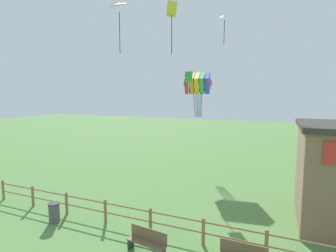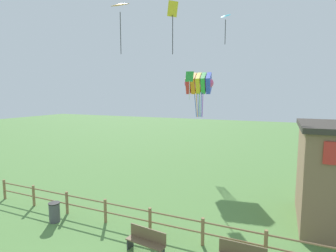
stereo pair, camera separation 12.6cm
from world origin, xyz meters
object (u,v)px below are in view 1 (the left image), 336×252
(kite_rainbow_parafoil, at_px, (198,83))
(kite_green_diamond, at_px, (189,80))
(kite_cyan_delta, at_px, (225,18))
(kite_yellow_diamond, at_px, (172,17))
(park_bench_near_fence, at_px, (147,240))
(trash_bin, at_px, (54,213))
(kite_orange_delta, at_px, (119,5))

(kite_rainbow_parafoil, xyz_separation_m, kite_green_diamond, (-0.01, -2.45, 0.14))
(kite_cyan_delta, bearing_deg, kite_yellow_diamond, -147.39)
(kite_yellow_diamond, bearing_deg, park_bench_near_fence, -73.25)
(park_bench_near_fence, xyz_separation_m, kite_yellow_diamond, (-2.89, 9.61, 11.12))
(trash_bin, relative_size, kite_cyan_delta, 0.42)
(park_bench_near_fence, distance_m, kite_orange_delta, 15.17)
(park_bench_near_fence, height_order, kite_rainbow_parafoil, kite_rainbow_parafoil)
(park_bench_near_fence, xyz_separation_m, kite_cyan_delta, (0.45, 11.74, 11.25))
(park_bench_near_fence, relative_size, trash_bin, 1.76)
(kite_orange_delta, bearing_deg, park_bench_near_fence, -51.74)
(park_bench_near_fence, height_order, trash_bin, park_bench_near_fence)
(kite_rainbow_parafoil, bearing_deg, kite_orange_delta, -124.40)
(kite_rainbow_parafoil, relative_size, kite_orange_delta, 1.06)
(kite_rainbow_parafoil, relative_size, kite_yellow_diamond, 1.04)
(trash_bin, bearing_deg, kite_orange_delta, 95.82)
(kite_rainbow_parafoil, bearing_deg, kite_green_diamond, -90.23)
(park_bench_near_fence, distance_m, kite_cyan_delta, 16.27)
(kite_yellow_diamond, bearing_deg, kite_rainbow_parafoil, 76.90)
(trash_bin, bearing_deg, kite_green_diamond, 72.86)
(trash_bin, xyz_separation_m, kite_orange_delta, (-0.73, 7.13, 11.73))
(trash_bin, distance_m, kite_green_diamond, 12.85)
(kite_rainbow_parafoil, relative_size, kite_cyan_delta, 1.67)
(park_bench_near_fence, distance_m, kite_green_diamond, 12.97)
(kite_rainbow_parafoil, height_order, kite_cyan_delta, kite_cyan_delta)
(kite_rainbow_parafoil, bearing_deg, kite_yellow_diamond, -103.10)
(kite_rainbow_parafoil, distance_m, kite_green_diamond, 2.45)
(kite_orange_delta, height_order, kite_cyan_delta, kite_orange_delta)
(kite_rainbow_parafoil, relative_size, kite_green_diamond, 1.79)
(kite_orange_delta, xyz_separation_m, kite_cyan_delta, (6.43, 4.17, -0.46))
(kite_green_diamond, xyz_separation_m, kite_yellow_diamond, (-0.87, -1.31, 4.42))
(kite_orange_delta, bearing_deg, kite_rainbow_parafoil, 55.60)
(kite_green_diamond, bearing_deg, trash_bin, -107.14)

